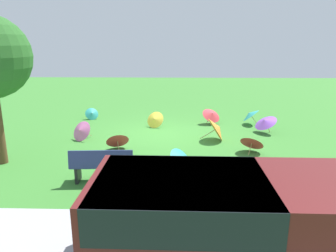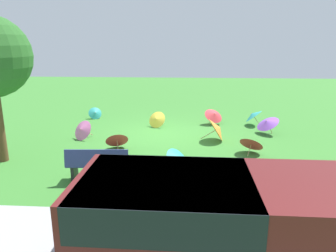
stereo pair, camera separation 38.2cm
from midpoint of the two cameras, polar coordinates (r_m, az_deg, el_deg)
ground at (r=12.34m, az=-1.89°, el=-1.52°), size 40.00×40.00×0.00m
van_dark at (r=5.11m, az=9.03°, el=-15.78°), size 4.62×2.16×1.53m
park_bench at (r=8.31m, az=-13.14°, el=-6.91°), size 1.63×0.58×0.90m
parasol_pink_0 at (r=11.98m, az=-16.39°, el=-0.83°), size 0.94×0.87×0.73m
parasol_teal_0 at (r=8.66m, az=1.52°, el=-6.22°), size 0.96×1.04×0.75m
parasol_teal_1 at (r=15.11m, az=-14.29°, el=2.20°), size 0.72×0.63×0.56m
parasol_red_0 at (r=10.55m, az=13.96°, el=-2.84°), size 0.97×0.93×0.66m
parasol_purple_1 at (r=12.91m, az=16.33°, el=0.79°), size 1.12×1.14×0.77m
parasol_red_1 at (r=10.71m, az=-10.16°, el=-2.46°), size 0.91×0.80×0.66m
parasol_yellow_1 at (r=13.29m, az=-3.23°, el=1.21°), size 0.88×0.77×0.69m
parasol_red_3 at (r=13.85m, az=7.13°, el=2.09°), size 1.07×1.05×0.75m
parasol_teal_2 at (r=14.09m, az=13.84°, el=2.07°), size 0.96×1.00×0.77m
parasol_orange_1 at (r=11.58m, az=7.97°, el=-0.41°), size 1.01×1.02×0.92m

